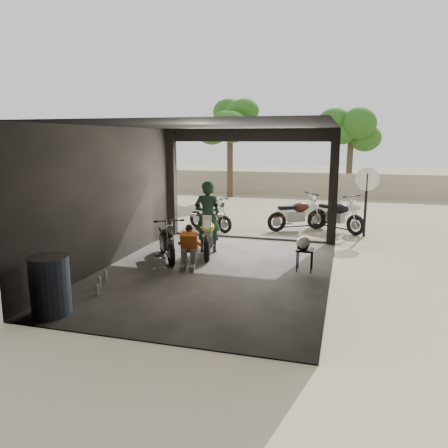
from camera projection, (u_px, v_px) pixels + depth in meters
The scene contains 16 objects.
ground at pixel (214, 273), 9.69m from camera, with size 80.00×80.00×0.00m, color #7A6D56.
garage at pixel (221, 212), 9.96m from camera, with size 7.00×7.13×3.20m.
boundary_wall at pixel (293, 184), 22.79m from camera, with size 18.00×0.30×1.20m, color gray.
tree_left at pixel (230, 116), 21.52m from camera, with size 2.20×2.20×5.60m.
tree_right at pixel (352, 125), 21.47m from camera, with size 2.20×2.20×5.00m.
main_bike at pixel (208, 232), 11.09m from camera, with size 0.72×1.75×1.16m, color white, non-canonical shape.
left_bike at pixel (167, 238), 10.62m from camera, with size 0.66×1.59×1.08m, color black, non-canonical shape.
outside_bike_a at pixel (210, 214), 14.02m from camera, with size 0.65×1.59×1.07m, color black, non-canonical shape.
outside_bike_b at pixel (297, 212), 14.02m from camera, with size 0.73×1.78×1.20m, color #41180F, non-canonical shape.
outside_bike_c at pixel (337, 213), 13.83m from camera, with size 0.75×1.81×1.23m, color black, non-canonical shape.
rider at pixel (208, 217), 11.25m from camera, with size 0.68×0.45×1.88m, color black.
mechanic at pixel (188, 248), 9.87m from camera, with size 0.49×0.67×0.97m, color #C05919, non-canonical shape.
stool at pixel (305, 252), 9.68m from camera, with size 0.38×0.38×0.52m.
helmet at pixel (303, 243), 9.61m from camera, with size 0.31×0.32×0.29m, color white.
oil_drum at pixel (50, 286), 7.28m from camera, with size 0.65×0.65×1.02m, color #3F506A.
sign_post at pixel (367, 191), 12.98m from camera, with size 0.70×0.08×2.09m.
Camera 1 is at (2.73, -8.89, 2.93)m, focal length 35.00 mm.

